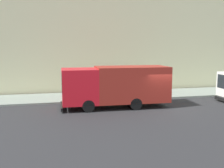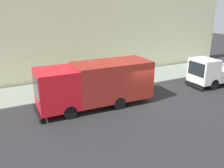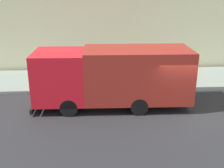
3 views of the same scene
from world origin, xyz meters
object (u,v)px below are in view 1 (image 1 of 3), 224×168
object	(u,v)px
pedestrian_standing	(112,85)
street_sign_post	(127,81)
large_utility_truck	(116,85)
pedestrian_walking	(85,88)

from	to	relation	value
pedestrian_standing	street_sign_post	bearing A→B (deg)	165.43
pedestrian_standing	large_utility_truck	bearing A→B (deg)	129.04
large_utility_truck	pedestrian_walking	xyz separation A→B (m)	(3.27, 1.80, -0.65)
large_utility_truck	pedestrian_walking	size ratio (longest dim) A/B	4.73
pedestrian_standing	street_sign_post	world-z (taller)	street_sign_post
pedestrian_standing	street_sign_post	distance (m)	2.01
large_utility_truck	street_sign_post	distance (m)	2.89
pedestrian_walking	street_sign_post	world-z (taller)	street_sign_post
street_sign_post	pedestrian_standing	bearing A→B (deg)	26.56
large_utility_truck	pedestrian_walking	world-z (taller)	large_utility_truck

